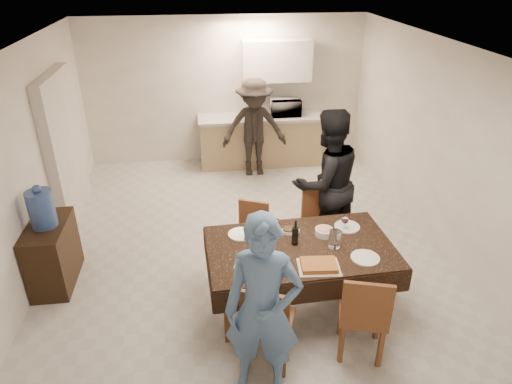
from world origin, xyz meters
TOP-DOWN VIEW (x-y plane):
  - floor at (0.00, 0.00)m, footprint 5.00×6.00m
  - ceiling at (0.00, 0.00)m, footprint 5.00×6.00m
  - wall_back at (0.00, 3.00)m, footprint 5.00×0.02m
  - wall_front at (0.00, -3.00)m, footprint 5.00×0.02m
  - wall_left at (-2.50, 0.00)m, footprint 0.02×6.00m
  - wall_right at (2.50, 0.00)m, footprint 0.02×6.00m
  - stub_partition at (-2.42, 1.20)m, footprint 0.15×1.40m
  - kitchen_base_cabinet at (0.60, 2.68)m, footprint 2.20×0.60m
  - kitchen_worktop at (0.60, 2.68)m, footprint 2.24×0.64m
  - upper_cabinet at (0.90, 2.82)m, footprint 1.20×0.34m
  - dining_table at (0.48, -1.24)m, footprint 1.99×1.22m
  - chair_near_left at (0.03, -2.08)m, footprint 0.56×0.57m
  - chair_near_right at (0.93, -2.08)m, footprint 0.55×0.56m
  - chair_far_left at (0.03, -0.57)m, footprint 0.50×0.52m
  - chair_far_right at (0.93, -0.58)m, footprint 0.46×0.46m
  - console at (-2.28, -0.49)m, footprint 0.42×0.84m
  - water_jug at (-2.28, -0.49)m, footprint 0.28×0.28m
  - wine_bottle at (0.43, -1.19)m, footprint 0.07×0.07m
  - water_pitcher at (0.83, -1.29)m, footprint 0.12×0.12m
  - savoury_tart at (0.58, -1.62)m, footprint 0.43×0.34m
  - salad_bowl at (0.78, -1.06)m, footprint 0.20×0.20m
  - mushroom_dish at (0.43, -0.96)m, footprint 0.19×0.19m
  - wine_glass_a at (-0.07, -1.49)m, footprint 0.09×0.09m
  - wine_glass_b at (1.03, -0.99)m, footprint 0.08×0.08m
  - wine_glass_c at (0.28, -0.94)m, footprint 0.08×0.08m
  - plate_near_left at (-0.12, -1.54)m, footprint 0.26×0.26m
  - plate_near_right at (1.08, -1.54)m, footprint 0.29×0.29m
  - plate_far_left at (-0.12, -0.94)m, footprint 0.28×0.28m
  - plate_far_right at (1.08, -0.94)m, footprint 0.28×0.28m
  - microwave at (1.06, 2.68)m, footprint 0.53×0.36m
  - person_near at (-0.07, -2.29)m, footprint 0.73×0.57m
  - person_far at (1.03, -0.19)m, footprint 1.10×0.97m
  - person_kitchen at (0.43, 2.23)m, footprint 1.10×0.63m

SIDE VIEW (x-z plane):
  - floor at x=0.00m, z-range -0.01..0.01m
  - console at x=-2.28m, z-range 0.00..0.78m
  - kitchen_base_cabinet at x=0.60m, z-range 0.00..0.86m
  - chair_far_left at x=0.03m, z-range 0.29..0.74m
  - chair_far_right at x=0.93m, z-range 0.32..0.83m
  - chair_near_left at x=0.03m, z-range 0.33..0.85m
  - chair_near_right at x=0.93m, z-range 0.33..0.86m
  - dining_table at x=0.48m, z-range 0.35..1.11m
  - plate_near_left at x=-0.12m, z-range 0.76..0.78m
  - plate_far_left at x=-0.12m, z-range 0.76..0.78m
  - plate_far_right at x=1.08m, z-range 0.76..0.78m
  - plate_near_right at x=1.08m, z-range 0.76..0.78m
  - mushroom_dish at x=0.43m, z-range 0.76..0.79m
  - savoury_tart at x=0.58m, z-range 0.76..0.81m
  - salad_bowl at x=0.78m, z-range 0.76..0.84m
  - wine_glass_c at x=0.28m, z-range 0.76..0.93m
  - wine_glass_b at x=1.03m, z-range 0.76..0.94m
  - person_kitchen at x=0.43m, z-range 0.00..1.70m
  - water_pitcher at x=0.83m, z-range 0.76..0.95m
  - wine_glass_a at x=-0.07m, z-range 0.76..0.96m
  - person_near at x=-0.07m, z-range 0.00..1.77m
  - kitchen_worktop at x=0.60m, z-range 0.86..0.91m
  - wine_bottle at x=0.43m, z-range 0.76..1.05m
  - person_far at x=1.03m, z-range 0.00..1.91m
  - water_jug at x=-2.28m, z-range 0.78..1.21m
  - stub_partition at x=-2.42m, z-range 0.00..2.10m
  - microwave at x=1.06m, z-range 0.91..1.20m
  - wall_back at x=0.00m, z-range 0.00..2.60m
  - wall_front at x=0.00m, z-range 0.00..2.60m
  - wall_left at x=-2.50m, z-range 0.00..2.60m
  - wall_right at x=2.50m, z-range 0.00..2.60m
  - upper_cabinet at x=0.90m, z-range 1.50..2.20m
  - ceiling at x=0.00m, z-range 2.59..2.61m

